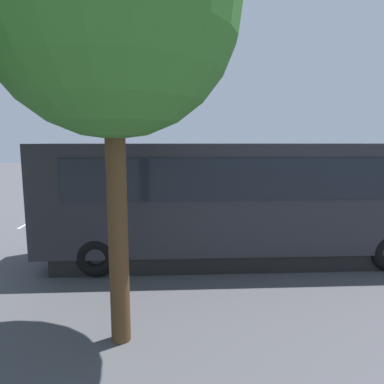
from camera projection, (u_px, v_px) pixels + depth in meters
name	position (u px, v px, depth m)	size (l,w,h in m)	color
ground_plane	(174.00, 217.00, 15.12)	(80.00, 80.00, 0.00)	#4C4C51
tour_bus	(238.00, 202.00, 9.61)	(10.61, 2.70, 3.25)	#26262B
spectator_far_left	(288.00, 202.00, 12.73)	(0.58, 0.34, 1.80)	#473823
spectator_left	(253.00, 207.00, 12.37)	(0.57, 0.33, 1.66)	black
spectator_centre	(218.00, 206.00, 12.56)	(0.57, 0.33, 1.66)	#473823
spectator_right	(188.00, 204.00, 12.47)	(0.58, 0.37, 1.79)	black
spectator_far_right	(154.00, 205.00, 12.60)	(0.58, 0.35, 1.68)	black
parked_motorcycle_silver	(190.00, 227.00, 11.55)	(2.04, 0.68, 0.99)	black
stunt_motorcycle	(152.00, 184.00, 18.38)	(1.74, 1.13, 1.89)	black
traffic_cone	(202.00, 201.00, 17.64)	(0.34, 0.34, 0.63)	orange
bay_line_a	(303.00, 213.00, 15.94)	(0.18, 4.24, 0.01)	white
bay_line_b	(239.00, 214.00, 15.74)	(0.19, 4.81, 0.01)	white
bay_line_c	(174.00, 215.00, 15.55)	(0.18, 4.63, 0.01)	white
bay_line_d	(107.00, 216.00, 15.35)	(0.18, 4.21, 0.01)	white
bay_line_e	(38.00, 217.00, 15.15)	(0.17, 3.99, 0.01)	white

